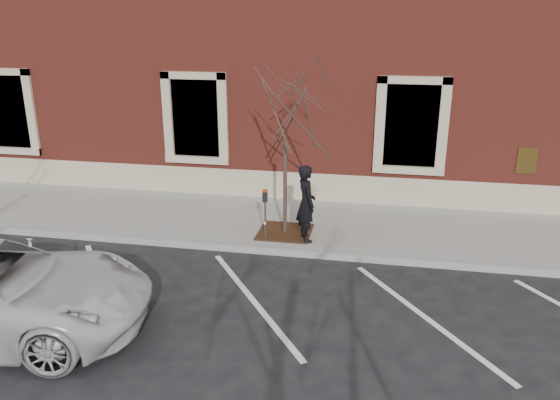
# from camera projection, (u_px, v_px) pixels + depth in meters

# --- Properties ---
(ground) EXTENTS (120.00, 120.00, 0.00)m
(ground) POSITION_uv_depth(u_px,v_px,m) (275.00, 254.00, 12.52)
(ground) COLOR #28282B
(ground) RESTS_ON ground
(sidewalk_near) EXTENTS (40.00, 3.50, 0.15)m
(sidewalk_near) POSITION_uv_depth(u_px,v_px,m) (288.00, 223.00, 14.13)
(sidewalk_near) COLOR gray
(sidewalk_near) RESTS_ON ground
(curb_near) EXTENTS (40.00, 0.12, 0.15)m
(curb_near) POSITION_uv_depth(u_px,v_px,m) (275.00, 251.00, 12.45)
(curb_near) COLOR #9E9E99
(curb_near) RESTS_ON ground
(parking_stripes) EXTENTS (28.00, 4.40, 0.01)m
(parking_stripes) POSITION_uv_depth(u_px,v_px,m) (253.00, 300.00, 10.48)
(parking_stripes) COLOR silver
(parking_stripes) RESTS_ON ground
(building_civic) EXTENTS (40.00, 8.62, 8.00)m
(building_civic) POSITION_uv_depth(u_px,v_px,m) (319.00, 52.00, 18.43)
(building_civic) COLOR maroon
(building_civic) RESTS_ON ground
(man) EXTENTS (0.69, 0.79, 1.83)m
(man) POSITION_uv_depth(u_px,v_px,m) (306.00, 203.00, 12.61)
(man) COLOR black
(man) RESTS_ON sidewalk_near
(parking_meter) EXTENTS (0.11, 0.09, 1.24)m
(parking_meter) POSITION_uv_depth(u_px,v_px,m) (265.00, 205.00, 12.67)
(parking_meter) COLOR #595B60
(parking_meter) RESTS_ON sidewalk_near
(tree_grate) EXTENTS (1.28, 1.28, 0.03)m
(tree_grate) POSITION_uv_depth(u_px,v_px,m) (285.00, 232.00, 13.33)
(tree_grate) COLOR #3C2713
(tree_grate) RESTS_ON sidewalk_near
(sapling) EXTENTS (2.44, 2.44, 4.07)m
(sapling) POSITION_uv_depth(u_px,v_px,m) (285.00, 117.00, 12.42)
(sapling) COLOR #4C382E
(sapling) RESTS_ON sidewalk_near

